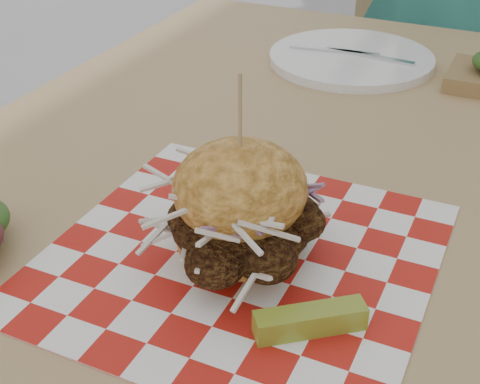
% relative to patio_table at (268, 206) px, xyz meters
% --- Properties ---
extents(patio_table, '(0.80, 1.20, 0.75)m').
position_rel_patio_table_xyz_m(patio_table, '(0.00, 0.00, 0.00)').
color(patio_table, tan).
rests_on(patio_table, ground).
extents(patio_chair, '(0.42, 0.43, 0.95)m').
position_rel_patio_table_xyz_m(patio_chair, '(0.00, 1.05, -0.12)').
color(patio_chair, tan).
rests_on(patio_chair, ground).
extents(paper_liner, '(0.36, 0.36, 0.00)m').
position_rel_patio_table_xyz_m(paper_liner, '(0.06, -0.21, 0.08)').
color(paper_liner, red).
rests_on(paper_liner, patio_table).
extents(sandwich, '(0.17, 0.17, 0.19)m').
position_rel_patio_table_xyz_m(sandwich, '(0.06, -0.21, 0.13)').
color(sandwich, gold).
rests_on(sandwich, paper_liner).
extents(pickle_spear, '(0.09, 0.08, 0.02)m').
position_rel_patio_table_xyz_m(pickle_spear, '(0.15, -0.28, 0.09)').
color(pickle_spear, olive).
rests_on(pickle_spear, paper_liner).
extents(place_setting, '(0.27, 0.27, 0.02)m').
position_rel_patio_table_xyz_m(place_setting, '(0.00, 0.35, 0.09)').
color(place_setting, white).
rests_on(place_setting, patio_table).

